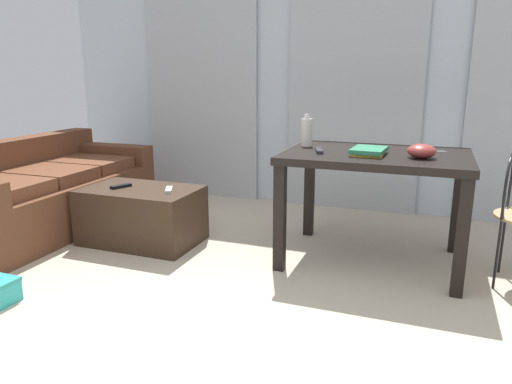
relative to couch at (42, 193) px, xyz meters
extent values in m
plane|color=beige|center=(2.31, -0.34, -0.29)|extent=(7.26, 7.26, 0.00)
cube|color=silver|center=(2.31, 1.57, 0.97)|extent=(6.11, 0.10, 2.53)
cube|color=#B2B7BC|center=(0.74, 1.49, 0.81)|extent=(1.22, 0.03, 2.21)
cube|color=#B2B7BC|center=(2.31, 1.49, 0.81)|extent=(1.22, 0.03, 2.21)
cube|color=brown|center=(0.04, 0.00, -0.09)|extent=(0.93, 1.92, 0.41)
cube|color=brown|center=(-0.31, 0.00, 0.27)|extent=(0.23, 1.91, 0.32)
cube|color=brown|center=(0.03, 0.85, 0.21)|extent=(0.91, 0.21, 0.18)
cube|color=brown|center=(0.08, 0.50, 0.17)|extent=(0.67, 0.49, 0.10)
cube|color=brown|center=(0.09, 0.00, 0.17)|extent=(0.67, 0.49, 0.10)
cube|color=#382619|center=(0.98, -0.02, -0.08)|extent=(0.87, 0.54, 0.42)
cube|color=black|center=(2.68, 0.22, 0.44)|extent=(1.19, 0.86, 0.05)
cube|color=black|center=(2.14, -0.16, 0.06)|extent=(0.07, 0.07, 0.71)
cube|color=black|center=(3.22, -0.16, 0.06)|extent=(0.07, 0.07, 0.71)
cube|color=black|center=(2.14, 0.60, 0.06)|extent=(0.07, 0.07, 0.71)
cube|color=black|center=(3.22, 0.60, 0.06)|extent=(0.07, 0.07, 0.71)
cylinder|color=black|center=(3.44, 0.02, -0.08)|extent=(0.02, 0.02, 0.43)
cylinder|color=black|center=(3.50, 0.30, -0.08)|extent=(0.02, 0.02, 0.43)
torus|color=black|center=(3.47, 0.16, 0.32)|extent=(0.10, 0.40, 0.40)
cylinder|color=black|center=(3.43, -0.01, 0.23)|extent=(0.02, 0.02, 0.17)
cylinder|color=black|center=(3.50, 0.33, 0.23)|extent=(0.02, 0.02, 0.17)
cylinder|color=beige|center=(2.17, 0.34, 0.56)|extent=(0.08, 0.08, 0.20)
cylinder|color=beige|center=(2.17, 0.34, 0.68)|extent=(0.03, 0.03, 0.03)
ellipsoid|color=#9E3833|center=(2.96, 0.10, 0.51)|extent=(0.17, 0.17, 0.09)
cube|color=gold|center=(2.64, 0.10, 0.47)|extent=(0.19, 0.23, 0.02)
cube|color=#2D7F56|center=(2.64, 0.12, 0.50)|extent=(0.22, 0.30, 0.03)
cube|color=#232326|center=(2.32, 0.10, 0.48)|extent=(0.10, 0.19, 0.02)
cube|color=#9EA0A5|center=(3.06, 0.41, 0.47)|extent=(0.08, 0.06, 0.00)
torus|color=#3372B2|center=(3.01, 0.37, 0.47)|extent=(0.03, 0.03, 0.00)
cube|color=#9EA0A5|center=(3.07, 0.39, 0.47)|extent=(0.09, 0.03, 0.00)
torus|color=#3372B2|center=(3.01, 0.38, 0.47)|extent=(0.03, 0.03, 0.00)
cube|color=black|center=(0.83, -0.05, 0.14)|extent=(0.11, 0.17, 0.02)
cube|color=#B7B7B2|center=(1.23, -0.02, 0.14)|extent=(0.12, 0.17, 0.02)
camera|label=1|loc=(3.02, -2.96, 0.97)|focal=33.23mm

